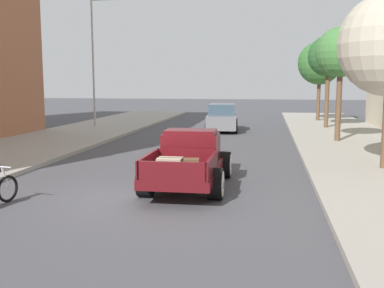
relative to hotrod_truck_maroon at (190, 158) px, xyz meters
The scene contains 7 objects.
ground_plane 2.14m from the hotrod_truck_maroon, 121.18° to the right, with size 140.00×140.00×0.00m, color #47474C.
hotrod_truck_maroon is the anchor object (origin of this frame).
car_background_grey 14.55m from the hotrod_truck_maroon, 92.27° to the left, with size 2.10×4.41×1.65m.
flagpole 17.96m from the hotrod_truck_maroon, 120.05° to the left, with size 1.74×0.16×9.16m.
street_tree_second 11.72m from the hotrod_truck_maroon, 60.64° to the left, with size 2.34×2.34×5.36m.
street_tree_third 17.79m from the hotrod_truck_maroon, 70.68° to the left, with size 2.51×2.51×5.64m.
street_tree_farthest 22.91m from the hotrod_truck_maroon, 75.09° to the left, with size 3.16×3.16×5.78m.
Camera 1 is at (3.21, -10.78, 2.91)m, focal length 41.93 mm.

